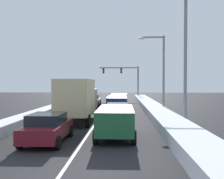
{
  "coord_description": "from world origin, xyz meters",
  "views": [
    {
      "loc": [
        2.12,
        -8.05,
        3.1
      ],
      "look_at": [
        0.72,
        25.25,
        2.27
      ],
      "focal_mm": 43.69,
      "sensor_mm": 36.0,
      "label": 1
    }
  ],
  "objects_px": {
    "suv_green_right_lane_nearest": "(116,120)",
    "sedan_silver_right_lane_second": "(117,113)",
    "sedan_maroon_center_lane_nearest": "(48,128)",
    "suv_navy_right_lane_third": "(117,103)",
    "sedan_charcoal_center_lane_third": "(86,104)",
    "street_lamp_right_mid": "(160,67)",
    "street_lamp_right_near": "(181,49)",
    "sedan_gray_center_lane_fourth": "(92,101)",
    "suv_red_right_lane_fourth": "(119,99)",
    "box_truck_center_lane_second": "(78,98)",
    "traffic_light_gantry": "(126,75)"
  },
  "relations": [
    {
      "from": "street_lamp_right_near",
      "to": "sedan_silver_right_lane_second",
      "type": "bearing_deg",
      "value": 154.74
    },
    {
      "from": "sedan_gray_center_lane_fourth",
      "to": "street_lamp_right_mid",
      "type": "xyz_separation_m",
      "value": [
        7.77,
        -7.65,
        3.96
      ]
    },
    {
      "from": "sedan_charcoal_center_lane_third",
      "to": "street_lamp_right_near",
      "type": "relative_size",
      "value": 0.49
    },
    {
      "from": "sedan_silver_right_lane_second",
      "to": "sedan_charcoal_center_lane_third",
      "type": "relative_size",
      "value": 1.0
    },
    {
      "from": "suv_green_right_lane_nearest",
      "to": "sedan_maroon_center_lane_nearest",
      "type": "height_order",
      "value": "suv_green_right_lane_nearest"
    },
    {
      "from": "suv_navy_right_lane_third",
      "to": "box_truck_center_lane_second",
      "type": "xyz_separation_m",
      "value": [
        -2.92,
        -6.51,
        0.88
      ]
    },
    {
      "from": "street_lamp_right_mid",
      "to": "sedan_charcoal_center_lane_third",
      "type": "bearing_deg",
      "value": 168.86
    },
    {
      "from": "street_lamp_right_near",
      "to": "suv_green_right_lane_nearest",
      "type": "bearing_deg",
      "value": -139.26
    },
    {
      "from": "sedan_silver_right_lane_second",
      "to": "sedan_charcoal_center_lane_third",
      "type": "distance_m",
      "value": 8.99
    },
    {
      "from": "sedan_gray_center_lane_fourth",
      "to": "sedan_silver_right_lane_second",
      "type": "bearing_deg",
      "value": -75.91
    },
    {
      "from": "suv_navy_right_lane_third",
      "to": "traffic_light_gantry",
      "type": "distance_m",
      "value": 24.66
    },
    {
      "from": "sedan_charcoal_center_lane_third",
      "to": "sedan_gray_center_lane_fourth",
      "type": "bearing_deg",
      "value": 90.05
    },
    {
      "from": "sedan_silver_right_lane_second",
      "to": "sedan_gray_center_lane_fourth",
      "type": "relative_size",
      "value": 1.0
    },
    {
      "from": "suv_red_right_lane_fourth",
      "to": "box_truck_center_lane_second",
      "type": "height_order",
      "value": "box_truck_center_lane_second"
    },
    {
      "from": "sedan_silver_right_lane_second",
      "to": "sedan_charcoal_center_lane_third",
      "type": "bearing_deg",
      "value": 113.59
    },
    {
      "from": "traffic_light_gantry",
      "to": "street_lamp_right_mid",
      "type": "bearing_deg",
      "value": -82.34
    },
    {
      "from": "suv_green_right_lane_nearest",
      "to": "suv_navy_right_lane_third",
      "type": "relative_size",
      "value": 1.0
    },
    {
      "from": "sedan_gray_center_lane_fourth",
      "to": "suv_navy_right_lane_third",
      "type": "bearing_deg",
      "value": -66.51
    },
    {
      "from": "suv_navy_right_lane_third",
      "to": "street_lamp_right_near",
      "type": "bearing_deg",
      "value": -61.8
    },
    {
      "from": "sedan_gray_center_lane_fourth",
      "to": "suv_green_right_lane_nearest",
      "type": "bearing_deg",
      "value": -79.82
    },
    {
      "from": "sedan_silver_right_lane_second",
      "to": "box_truck_center_lane_second",
      "type": "bearing_deg",
      "value": -179.63
    },
    {
      "from": "sedan_maroon_center_lane_nearest",
      "to": "sedan_silver_right_lane_second",
      "type": "bearing_deg",
      "value": 64.11
    },
    {
      "from": "traffic_light_gantry",
      "to": "suv_green_right_lane_nearest",
      "type": "bearing_deg",
      "value": -91.38
    },
    {
      "from": "suv_red_right_lane_fourth",
      "to": "traffic_light_gantry",
      "type": "xyz_separation_m",
      "value": [
        1.0,
        17.63,
        3.48
      ]
    },
    {
      "from": "street_lamp_right_near",
      "to": "sedan_charcoal_center_lane_third",
      "type": "bearing_deg",
      "value": 127.82
    },
    {
      "from": "sedan_silver_right_lane_second",
      "to": "sedan_gray_center_lane_fourth",
      "type": "height_order",
      "value": "same"
    },
    {
      "from": "street_lamp_right_mid",
      "to": "suv_red_right_lane_fourth",
      "type": "bearing_deg",
      "value": 123.01
    },
    {
      "from": "suv_green_right_lane_nearest",
      "to": "suv_red_right_lane_fourth",
      "type": "distance_m",
      "value": 19.11
    },
    {
      "from": "sedan_charcoal_center_lane_third",
      "to": "street_lamp_right_mid",
      "type": "height_order",
      "value": "street_lamp_right_mid"
    },
    {
      "from": "sedan_gray_center_lane_fourth",
      "to": "street_lamp_right_near",
      "type": "xyz_separation_m",
      "value": [
        8.02,
        -16.44,
        4.66
      ]
    },
    {
      "from": "sedan_silver_right_lane_second",
      "to": "suv_green_right_lane_nearest",
      "type": "bearing_deg",
      "value": -89.73
    },
    {
      "from": "suv_green_right_lane_nearest",
      "to": "traffic_light_gantry",
      "type": "xyz_separation_m",
      "value": [
        0.89,
        36.74,
        3.48
      ]
    },
    {
      "from": "suv_green_right_lane_nearest",
      "to": "sedan_gray_center_lane_fourth",
      "type": "bearing_deg",
      "value": 100.18
    },
    {
      "from": "suv_red_right_lane_fourth",
      "to": "sedan_charcoal_center_lane_third",
      "type": "height_order",
      "value": "suv_red_right_lane_fourth"
    },
    {
      "from": "street_lamp_right_mid",
      "to": "box_truck_center_lane_second",
      "type": "bearing_deg",
      "value": -137.2
    },
    {
      "from": "suv_green_right_lane_nearest",
      "to": "sedan_silver_right_lane_second",
      "type": "height_order",
      "value": "suv_green_right_lane_nearest"
    },
    {
      "from": "sedan_silver_right_lane_second",
      "to": "sedan_gray_center_lane_fourth",
      "type": "distance_m",
      "value": 14.8
    },
    {
      "from": "suv_green_right_lane_nearest",
      "to": "sedan_charcoal_center_lane_third",
      "type": "height_order",
      "value": "suv_green_right_lane_nearest"
    },
    {
      "from": "suv_green_right_lane_nearest",
      "to": "sedan_maroon_center_lane_nearest",
      "type": "distance_m",
      "value": 3.75
    },
    {
      "from": "street_lamp_right_mid",
      "to": "sedan_silver_right_lane_second",
      "type": "bearing_deg",
      "value": -121.83
    },
    {
      "from": "box_truck_center_lane_second",
      "to": "sedan_maroon_center_lane_nearest",
      "type": "bearing_deg",
      "value": -93.0
    },
    {
      "from": "traffic_light_gantry",
      "to": "street_lamp_right_near",
      "type": "xyz_separation_m",
      "value": [
        3.5,
        -32.96,
        0.93
      ]
    },
    {
      "from": "suv_green_right_lane_nearest",
      "to": "suv_red_right_lane_fourth",
      "type": "height_order",
      "value": "same"
    },
    {
      "from": "suv_navy_right_lane_third",
      "to": "sedan_charcoal_center_lane_third",
      "type": "relative_size",
      "value": 1.09
    },
    {
      "from": "sedan_silver_right_lane_second",
      "to": "street_lamp_right_near",
      "type": "xyz_separation_m",
      "value": [
        4.41,
        -2.08,
        4.66
      ]
    },
    {
      "from": "suv_green_right_lane_nearest",
      "to": "sedan_gray_center_lane_fourth",
      "type": "height_order",
      "value": "suv_green_right_lane_nearest"
    },
    {
      "from": "sedan_maroon_center_lane_nearest",
      "to": "sedan_charcoal_center_lane_third",
      "type": "distance_m",
      "value": 15.41
    },
    {
      "from": "suv_navy_right_lane_third",
      "to": "street_lamp_right_mid",
      "type": "bearing_deg",
      "value": 2.88
    },
    {
      "from": "sedan_maroon_center_lane_nearest",
      "to": "street_lamp_right_near",
      "type": "relative_size",
      "value": 0.49
    },
    {
      "from": "street_lamp_right_near",
      "to": "street_lamp_right_mid",
      "type": "xyz_separation_m",
      "value": [
        -0.25,
        8.79,
        -0.7
      ]
    }
  ]
}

